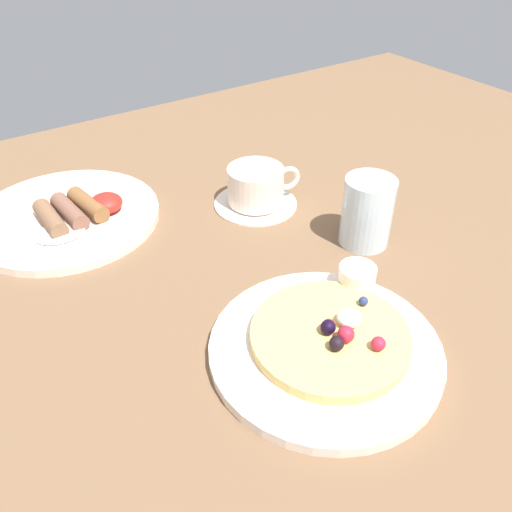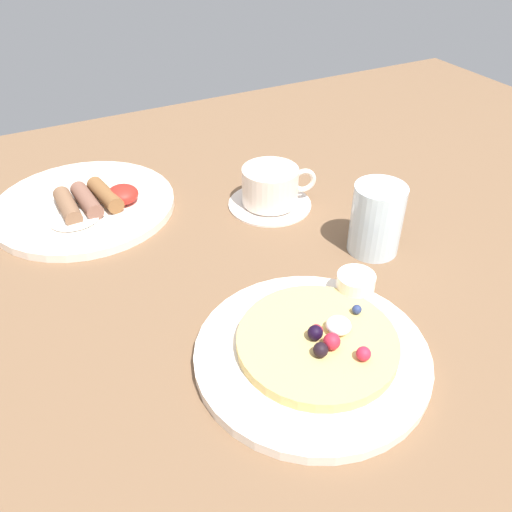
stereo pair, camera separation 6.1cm
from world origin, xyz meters
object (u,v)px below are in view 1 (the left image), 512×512
object	(u,v)px
syrup_ramekin	(357,277)
coffee_saucer	(256,203)
pancake_plate	(325,349)
water_glass	(367,212)
breakfast_plate	(66,217)
coffee_cup	(256,184)

from	to	relation	value
syrup_ramekin	coffee_saucer	xyz separation A→B (cm)	(1.88, 24.52, -2.50)
pancake_plate	water_glass	bearing A→B (deg)	36.13
water_glass	syrup_ramekin	bearing A→B (deg)	-138.31
breakfast_plate	water_glass	distance (cm)	43.74
pancake_plate	coffee_saucer	world-z (taller)	pancake_plate
syrup_ramekin	water_glass	world-z (taller)	water_glass
breakfast_plate	coffee_cup	xyz separation A→B (cm)	(25.97, -12.02, 2.90)
coffee_cup	water_glass	bearing A→B (deg)	-67.63
pancake_plate	syrup_ramekin	world-z (taller)	syrup_ramekin
coffee_cup	water_glass	size ratio (longest dim) A/B	1.17
pancake_plate	syrup_ramekin	bearing A→B (deg)	29.99
syrup_ramekin	water_glass	size ratio (longest dim) A/B	0.47
pancake_plate	syrup_ramekin	size ratio (longest dim) A/B	5.54
water_glass	pancake_plate	bearing A→B (deg)	-143.87
syrup_ramekin	breakfast_plate	size ratio (longest dim) A/B	0.17
pancake_plate	coffee_saucer	bearing A→B (deg)	69.51
coffee_cup	syrup_ramekin	bearing A→B (deg)	-94.71
pancake_plate	water_glass	world-z (taller)	water_glass
syrup_ramekin	breakfast_plate	bearing A→B (deg)	123.27
syrup_ramekin	coffee_cup	distance (cm)	24.58
coffee_cup	coffee_saucer	bearing A→B (deg)	164.65
water_glass	coffee_cup	bearing A→B (deg)	112.37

